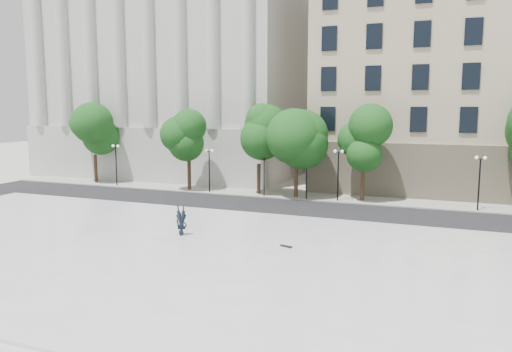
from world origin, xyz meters
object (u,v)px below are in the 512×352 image
(traffic_light_west, at_px, (264,157))
(skateboard, at_px, (286,246))
(traffic_light_east, at_px, (307,158))
(person_lying, at_px, (182,231))

(traffic_light_west, height_order, skateboard, traffic_light_west)
(traffic_light_east, bearing_deg, traffic_light_west, 180.00)
(traffic_light_west, xyz_separation_m, traffic_light_east, (3.98, -0.00, 0.08))
(traffic_light_west, bearing_deg, skateboard, -65.68)
(traffic_light_east, xyz_separation_m, skateboard, (3.35, -16.22, -3.25))
(traffic_light_east, relative_size, skateboard, 5.78)
(traffic_light_west, xyz_separation_m, person_lying, (0.60, -16.07, -2.96))
(traffic_light_east, bearing_deg, person_lying, -101.87)
(traffic_light_west, relative_size, person_lying, 2.28)
(skateboard, bearing_deg, person_lying, -163.60)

